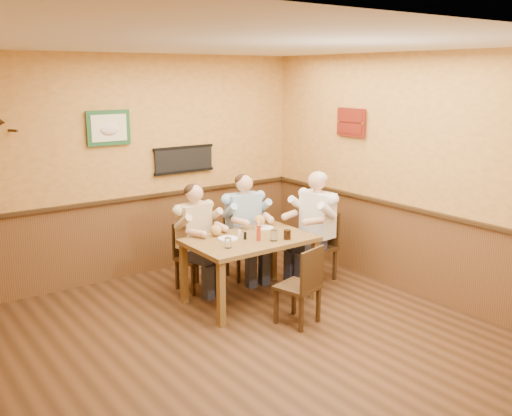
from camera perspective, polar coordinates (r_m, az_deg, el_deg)
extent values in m
plane|color=#372110|center=(5.62, -1.70, -13.76)|extent=(5.00, 5.00, 0.00)
cube|color=silver|center=(5.01, -1.93, 16.11)|extent=(5.00, 5.00, 0.02)
cube|color=#E2A64F|center=(7.30, -12.95, 3.85)|extent=(5.00, 0.02, 2.80)
cube|color=#E2A64F|center=(3.45, 22.46, -7.27)|extent=(5.00, 0.02, 2.80)
cube|color=#E2A64F|center=(6.83, 15.82, 3.06)|extent=(0.02, 5.00, 2.80)
cube|color=brown|center=(7.48, -12.53, -2.98)|extent=(5.00, 0.02, 1.00)
cube|color=brown|center=(7.02, 15.26, -4.20)|extent=(0.02, 5.00, 1.00)
cube|color=black|center=(7.61, -7.22, 4.84)|extent=(0.88, 0.03, 0.34)
cube|color=#1B502A|center=(7.13, -14.53, 7.76)|extent=(0.54, 0.03, 0.42)
cube|color=maroon|center=(7.42, 9.49, 8.44)|extent=(0.03, 0.48, 0.36)
cube|color=brown|center=(6.43, -0.62, -3.23)|extent=(1.40, 0.90, 0.05)
cube|color=brown|center=(5.91, -3.51, -8.62)|extent=(0.07, 0.07, 0.70)
cube|color=brown|center=(6.64, 5.89, -6.17)|extent=(0.07, 0.07, 0.70)
cube|color=brown|center=(6.54, -7.22, -6.51)|extent=(0.07, 0.07, 0.70)
cube|color=brown|center=(7.21, 1.74, -4.53)|extent=(0.07, 0.07, 0.70)
cylinder|color=white|center=(6.06, -2.81, -3.50)|extent=(0.08, 0.08, 0.11)
cylinder|color=silver|center=(6.31, 1.81, -2.77)|extent=(0.10, 0.10, 0.12)
cylinder|color=black|center=(6.37, 3.14, -2.68)|extent=(0.11, 0.11, 0.11)
cylinder|color=#AF3012|center=(6.30, 0.27, -2.42)|extent=(0.06, 0.06, 0.19)
cylinder|color=white|center=(6.45, -1.66, -2.56)|extent=(0.04, 0.04, 0.08)
cylinder|color=black|center=(6.36, -1.10, -2.78)|extent=(0.04, 0.04, 0.08)
cylinder|color=white|center=(6.39, -2.82, -3.07)|extent=(0.29, 0.29, 0.02)
cylinder|color=white|center=(6.83, 0.83, -1.98)|extent=(0.23, 0.23, 0.01)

